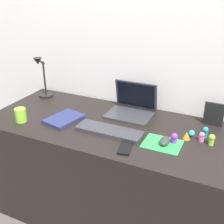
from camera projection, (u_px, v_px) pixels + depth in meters
ground_plane at (108, 212)px, 2.14m from camera, size 6.00×6.00×0.00m
back_wall at (130, 99)px, 2.14m from camera, size 2.77×0.05×1.53m
desk at (108, 171)px, 1.98m from camera, size 1.57×0.71×0.74m
laptop at (132, 106)px, 1.95m from camera, size 0.30×0.25×0.21m
keyboard at (109, 131)px, 1.73m from camera, size 0.41×0.13×0.02m
mousepad at (162, 144)px, 1.60m from camera, size 0.21×0.17×0.00m
mouse at (165, 141)px, 1.59m from camera, size 0.06×0.10×0.03m
cell_phone at (125, 148)px, 1.55m from camera, size 0.09×0.14×0.01m
desk_lamp at (42, 79)px, 2.18m from camera, size 0.11×0.14×0.32m
notebook_pad at (64, 119)px, 1.87m from camera, size 0.22×0.27×0.02m
picture_frame at (214, 114)px, 1.78m from camera, size 0.12×0.02×0.15m
coffee_mug at (21, 115)px, 1.84m from camera, size 0.07×0.07×0.09m
toy_figurine_lime at (212, 139)px, 1.58m from camera, size 0.04×0.04×0.07m
toy_figurine_pink at (202, 137)px, 1.62m from camera, size 0.03×0.03×0.06m
toy_figurine_orange at (187, 135)px, 1.65m from camera, size 0.04×0.04×0.05m
toy_figurine_teal at (205, 132)px, 1.66m from camera, size 0.03×0.03×0.06m
toy_figurine_cyan at (192, 133)px, 1.68m from camera, size 0.04×0.04×0.04m
toy_figurine_purple at (174, 138)px, 1.60m from camera, size 0.04×0.04×0.06m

